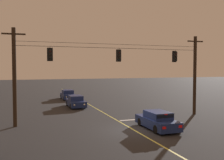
{
  "coord_description": "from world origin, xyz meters",
  "views": [
    {
      "loc": [
        -7.79,
        -17.4,
        4.73
      ],
      "look_at": [
        0.0,
        5.16,
        3.58
      ],
      "focal_mm": 40.54,
      "sensor_mm": 36.0,
      "label": 1
    }
  ],
  "objects_px": {
    "car_waiting_near_lane": "(157,121)",
    "car_oncoming_trailing": "(68,95)",
    "car_oncoming_lead": "(76,102)",
    "traffic_light_left_inner": "(119,55)",
    "traffic_light_centre": "(175,56)",
    "traffic_light_leftmost": "(50,54)"
  },
  "relations": [
    {
      "from": "traffic_light_leftmost",
      "to": "car_waiting_near_lane",
      "type": "relative_size",
      "value": 0.28
    },
    {
      "from": "car_waiting_near_lane",
      "to": "car_oncoming_trailing",
      "type": "distance_m",
      "value": 21.4
    },
    {
      "from": "car_oncoming_lead",
      "to": "car_oncoming_trailing",
      "type": "xyz_separation_m",
      "value": [
        0.35,
        8.12,
        0.0
      ]
    },
    {
      "from": "traffic_light_left_inner",
      "to": "traffic_light_centre",
      "type": "xyz_separation_m",
      "value": [
        5.9,
        0.0,
        0.0
      ]
    },
    {
      "from": "traffic_light_leftmost",
      "to": "traffic_light_left_inner",
      "type": "relative_size",
      "value": 1.0
    },
    {
      "from": "traffic_light_left_inner",
      "to": "car_oncoming_lead",
      "type": "height_order",
      "value": "traffic_light_left_inner"
    },
    {
      "from": "traffic_light_leftmost",
      "to": "car_waiting_near_lane",
      "type": "height_order",
      "value": "traffic_light_leftmost"
    },
    {
      "from": "traffic_light_leftmost",
      "to": "car_oncoming_lead",
      "type": "relative_size",
      "value": 0.28
    },
    {
      "from": "traffic_light_left_inner",
      "to": "car_waiting_near_lane",
      "type": "xyz_separation_m",
      "value": [
        1.51,
        -4.37,
        -5.21
      ]
    },
    {
      "from": "traffic_light_leftmost",
      "to": "car_oncoming_trailing",
      "type": "relative_size",
      "value": 0.28
    },
    {
      "from": "traffic_light_leftmost",
      "to": "traffic_light_left_inner",
      "type": "xyz_separation_m",
      "value": [
        6.12,
        0.0,
        0.0
      ]
    },
    {
      "from": "car_oncoming_lead",
      "to": "traffic_light_left_inner",
      "type": "bearing_deg",
      "value": -74.69
    },
    {
      "from": "car_waiting_near_lane",
      "to": "traffic_light_left_inner",
      "type": "bearing_deg",
      "value": 109.13
    },
    {
      "from": "car_oncoming_lead",
      "to": "car_waiting_near_lane",
      "type": "bearing_deg",
      "value": -73.39
    },
    {
      "from": "traffic_light_centre",
      "to": "car_waiting_near_lane",
      "type": "bearing_deg",
      "value": -135.09
    },
    {
      "from": "traffic_light_centre",
      "to": "traffic_light_leftmost",
      "type": "bearing_deg",
      "value": 180.0
    },
    {
      "from": "traffic_light_left_inner",
      "to": "car_waiting_near_lane",
      "type": "height_order",
      "value": "traffic_light_left_inner"
    },
    {
      "from": "traffic_light_left_inner",
      "to": "traffic_light_leftmost",
      "type": "bearing_deg",
      "value": 180.0
    },
    {
      "from": "traffic_light_centre",
      "to": "car_oncoming_lead",
      "type": "relative_size",
      "value": 0.28
    },
    {
      "from": "traffic_light_centre",
      "to": "car_waiting_near_lane",
      "type": "relative_size",
      "value": 0.28
    },
    {
      "from": "car_waiting_near_lane",
      "to": "car_oncoming_lead",
      "type": "bearing_deg",
      "value": 106.61
    },
    {
      "from": "traffic_light_leftmost",
      "to": "traffic_light_centre",
      "type": "distance_m",
      "value": 12.02
    }
  ]
}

